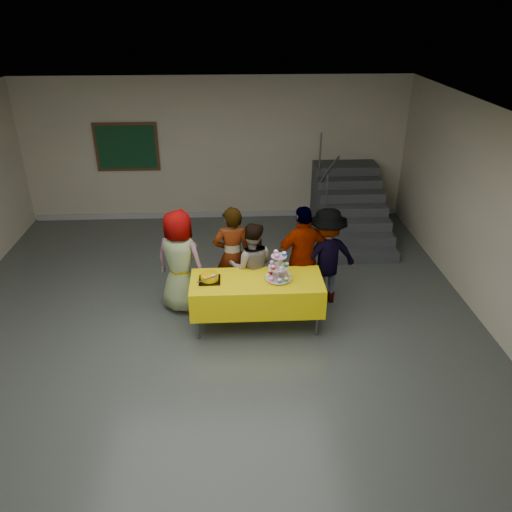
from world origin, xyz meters
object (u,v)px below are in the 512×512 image
at_px(cupcake_stand, 279,270).
at_px(schoolchild_b, 232,256).
at_px(bake_table, 257,293).
at_px(noticeboard, 127,147).
at_px(schoolchild_e, 326,257).
at_px(schoolchild_d, 303,257).
at_px(bear_cake, 210,277).
at_px(staircase, 348,208).
at_px(schoolchild_c, 252,267).
at_px(schoolchild_a, 180,262).

xyz_separation_m(cupcake_stand, schoolchild_b, (-0.65, 0.70, -0.13)).
height_order(bake_table, noticeboard, noticeboard).
bearing_deg(schoolchild_e, schoolchild_d, -0.85).
xyz_separation_m(schoolchild_d, noticeboard, (-3.20, 3.63, 0.78)).
bearing_deg(noticeboard, schoolchild_e, -44.74).
relative_size(bear_cake, schoolchild_b, 0.22).
xyz_separation_m(bake_table, staircase, (2.06, 3.35, -0.07)).
bearing_deg(schoolchild_c, cupcake_stand, 127.89).
bearing_deg(staircase, bake_table, -121.60).
height_order(bear_cake, schoolchild_b, schoolchild_b).
xyz_separation_m(cupcake_stand, schoolchild_d, (0.43, 0.56, -0.11)).
xyz_separation_m(schoolchild_e, staircase, (0.96, 2.71, -0.29)).
bearing_deg(schoolchild_a, bake_table, 178.95).
bearing_deg(schoolchild_e, schoolchild_c, -6.84).
height_order(staircase, noticeboard, noticeboard).
bearing_deg(schoolchild_c, noticeboard, -53.85).
bearing_deg(schoolchild_b, schoolchild_a, 4.74).
bearing_deg(bake_table, schoolchild_c, 95.49).
relative_size(bake_table, staircase, 0.78).
distance_m(schoolchild_a, noticeboard, 3.96).
distance_m(cupcake_stand, bear_cake, 0.98).
height_order(bake_table, staircase, staircase).
height_order(cupcake_stand, noticeboard, noticeboard).
relative_size(schoolchild_c, noticeboard, 1.09).
xyz_separation_m(cupcake_stand, bear_cake, (-0.97, 0.02, -0.10)).
distance_m(bear_cake, schoolchild_d, 1.50).
bearing_deg(schoolchild_e, noticeboard, -58.36).
bearing_deg(schoolchild_b, schoolchild_e, 171.36).
xyz_separation_m(schoolchild_b, schoolchild_c, (0.29, -0.19, -0.09)).
relative_size(bake_table, schoolchild_c, 1.33).
height_order(cupcake_stand, schoolchild_d, schoolchild_d).
xyz_separation_m(cupcake_stand, noticeboard, (-2.78, 4.19, 0.67)).
xyz_separation_m(bake_table, schoolchild_e, (1.11, 0.65, 0.23)).
bearing_deg(schoolchild_d, staircase, -127.68).
relative_size(schoolchild_b, schoolchild_c, 1.13).
bearing_deg(schoolchild_c, bake_table, 98.32).
relative_size(bake_table, schoolchild_b, 1.17).
xyz_separation_m(schoolchild_b, noticeboard, (-2.13, 3.49, 0.80)).
bearing_deg(noticeboard, schoolchild_a, -69.76).
relative_size(schoolchild_b, schoolchild_e, 1.03).
height_order(bear_cake, noticeboard, noticeboard).
distance_m(bake_table, staircase, 3.94).
xyz_separation_m(bake_table, schoolchild_d, (0.74, 0.56, 0.26)).
relative_size(bake_table, noticeboard, 1.45).
bearing_deg(cupcake_stand, schoolchild_d, 52.73).
relative_size(schoolchild_a, schoolchild_e, 1.04).
relative_size(bake_table, schoolchild_d, 1.15).
distance_m(schoolchild_e, staircase, 2.88).
distance_m(staircase, noticeboard, 4.74).
bearing_deg(schoolchild_d, schoolchild_c, -8.37).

